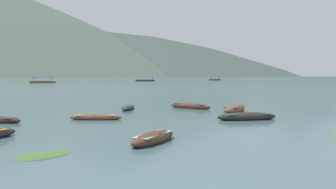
{
  "coord_description": "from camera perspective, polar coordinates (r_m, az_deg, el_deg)",
  "views": [
    {
      "loc": [
        -1.9,
        -6.25,
        2.99
      ],
      "look_at": [
        1.47,
        32.74,
        0.89
      ],
      "focal_mm": 37.83,
      "sensor_mm": 36.0,
      "label": 1
    }
  ],
  "objects": [
    {
      "name": "ground_plane",
      "position": [
        1506.26,
        -4.87,
        2.95
      ],
      "size": [
        6000.0,
        6000.0,
        0.0
      ],
      "primitive_type": "plane",
      "color": "slate"
    },
    {
      "name": "mountain_2",
      "position": [
        1765.54,
        -8.32,
        11.26
      ],
      "size": [
        1931.22,
        1931.22,
        510.69
      ],
      "primitive_type": "cone",
      "color": "#4C5B56",
      "rests_on": "ground"
    },
    {
      "name": "mountain_3",
      "position": [
        1693.36,
        19.76,
        7.74
      ],
      "size": [
        939.61,
        939.61,
        291.98
      ],
      "primitive_type": "cone",
      "color": "#4C5B56",
      "rests_on": "ground"
    },
    {
      "name": "rowboat_0",
      "position": [
        24.68,
        12.58,
        -3.5
      ],
      "size": [
        4.35,
        1.82,
        0.64
      ],
      "color": "#2D2826",
      "rests_on": "ground"
    },
    {
      "name": "rowboat_1",
      "position": [
        16.03,
        -2.39,
        -7.02
      ],
      "size": [
        2.69,
        3.54,
        0.59
      ],
      "color": "#4C3323",
      "rests_on": "ground"
    },
    {
      "name": "rowboat_2",
      "position": [
        31.23,
        -6.43,
        -2.15
      ],
      "size": [
        1.39,
        3.25,
        0.5
      ],
      "color": "navy",
      "rests_on": "ground"
    },
    {
      "name": "rowboat_5",
      "position": [
        29.72,
        10.64,
        -2.31
      ],
      "size": [
        3.28,
        4.27,
        0.75
      ],
      "color": "brown",
      "rests_on": "ground"
    },
    {
      "name": "rowboat_10",
      "position": [
        32.52,
        3.59,
        -1.87
      ],
      "size": [
        3.9,
        3.69,
        0.63
      ],
      "color": "brown",
      "rests_on": "ground"
    },
    {
      "name": "rowboat_11",
      "position": [
        24.64,
        -11.55,
        -3.6
      ],
      "size": [
        3.64,
        1.31,
        0.49
      ],
      "color": "brown",
      "rests_on": "ground"
    },
    {
      "name": "ferry_0",
      "position": [
        230.19,
        7.52,
        2.41
      ],
      "size": [
        7.89,
        3.44,
        2.54
      ],
      "color": "brown",
      "rests_on": "ground"
    },
    {
      "name": "ferry_1",
      "position": [
        155.19,
        -19.54,
        1.96
      ],
      "size": [
        9.88,
        4.73,
        2.54
      ],
      "color": "brown",
      "rests_on": "ground"
    },
    {
      "name": "ferry_2",
      "position": [
        189.3,
        -3.7,
        2.3
      ],
      "size": [
        10.13,
        3.39,
        2.54
      ],
      "color": "navy",
      "rests_on": "ground"
    },
    {
      "name": "weed_patch_3",
      "position": [
        14.19,
        -19.45,
        -9.28
      ],
      "size": [
        2.53,
        2.48,
        0.14
      ],
      "primitive_type": "ellipsoid",
      "rotation": [
        0.0,
        0.0,
        2.32
      ],
      "color": "#477033",
      "rests_on": "ground"
    }
  ]
}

